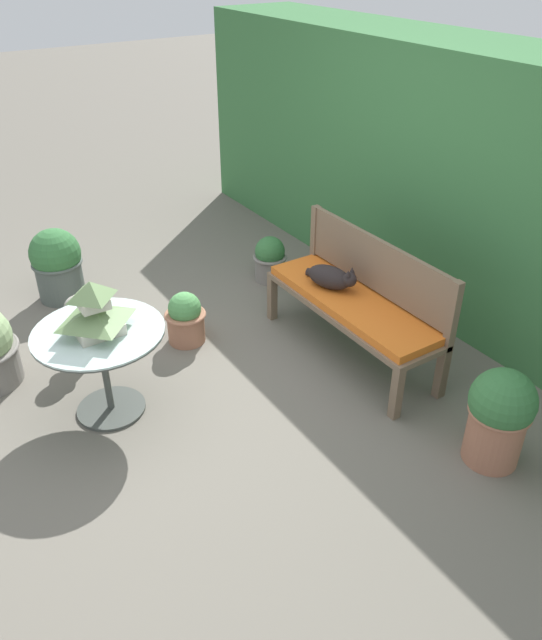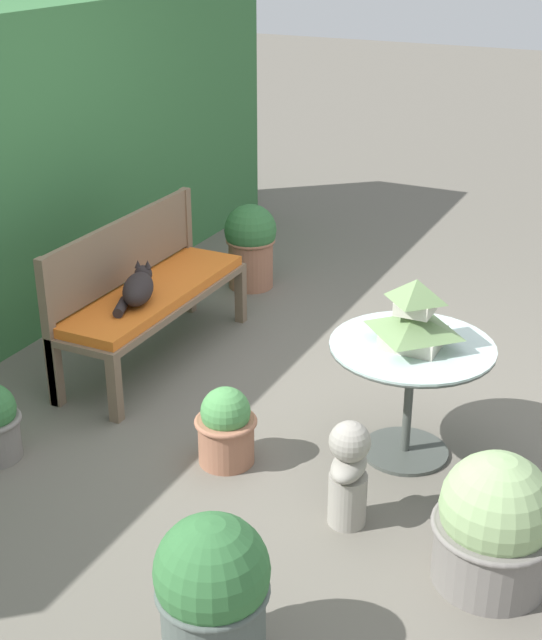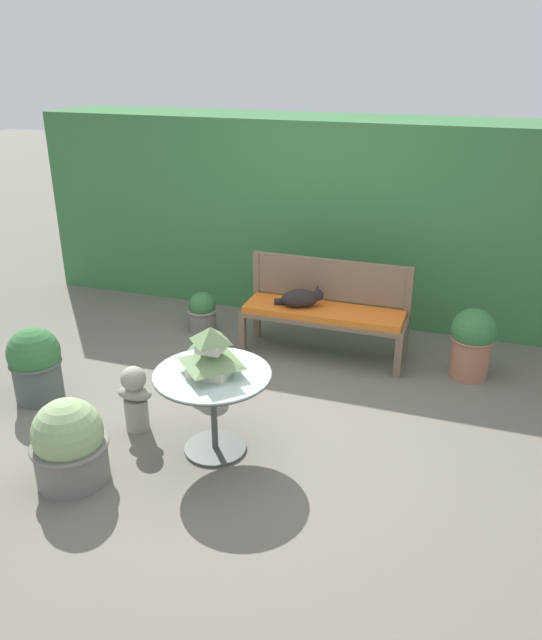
% 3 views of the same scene
% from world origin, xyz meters
% --- Properties ---
extents(ground, '(30.00, 30.00, 0.00)m').
position_xyz_m(ground, '(0.00, 0.00, 0.00)').
color(ground, '#666056').
extents(garden_bench, '(1.49, 0.45, 0.47)m').
position_xyz_m(garden_bench, '(0.20, 1.12, 0.40)').
color(garden_bench, brown).
rests_on(garden_bench, ground).
extents(bench_backrest, '(1.49, 0.06, 0.86)m').
position_xyz_m(bench_backrest, '(0.20, 1.33, 0.62)').
color(bench_backrest, brown).
rests_on(bench_backrest, ground).
extents(cat, '(0.45, 0.28, 0.20)m').
position_xyz_m(cat, '(-0.00, 1.10, 0.55)').
color(cat, black).
rests_on(cat, garden_bench).
extents(patio_table, '(0.80, 0.80, 0.61)m').
position_xyz_m(patio_table, '(-0.13, -0.56, 0.48)').
color(patio_table, '#424742').
rests_on(patio_table, ground).
extents(pagoda_birdhouse, '(0.36, 0.36, 0.34)m').
position_xyz_m(pagoda_birdhouse, '(-0.13, -0.56, 0.75)').
color(pagoda_birdhouse, beige).
rests_on(pagoda_birdhouse, patio_table).
extents(garden_bust, '(0.27, 0.18, 0.51)m').
position_xyz_m(garden_bust, '(-0.78, -0.51, 0.27)').
color(garden_bust, gray).
rests_on(garden_bust, ground).
extents(potted_plant_patio_mid, '(0.50, 0.50, 0.58)m').
position_xyz_m(potted_plant_patio_mid, '(-0.88, -1.17, 0.27)').
color(potted_plant_patio_mid, slate).
rests_on(potted_plant_patio_mid, ground).
extents(potted_plant_bench_left, '(0.37, 0.37, 0.62)m').
position_xyz_m(potted_plant_bench_left, '(1.49, 1.15, 0.33)').
color(potted_plant_bench_left, '#9E664C').
rests_on(potted_plant_bench_left, ground).
extents(potted_plant_path_edge, '(0.41, 0.41, 0.61)m').
position_xyz_m(potted_plant_path_edge, '(-1.75, -0.38, 0.31)').
color(potted_plant_path_edge, '#4C5651').
rests_on(potted_plant_path_edge, ground).
extents(potted_plant_table_near, '(0.31, 0.31, 0.40)m').
position_xyz_m(potted_plant_table_near, '(-0.59, 0.21, 0.19)').
color(potted_plant_table_near, '#9E664C').
rests_on(potted_plant_table_near, ground).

